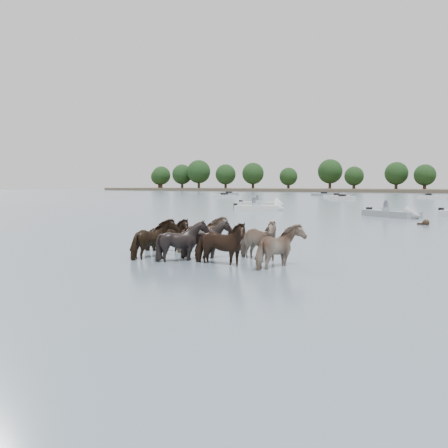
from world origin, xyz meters
The scene contains 8 objects.
ground centered at (0.00, 0.00, 0.00)m, with size 400.00×400.00×0.00m, color slate.
shoreline centered at (-70.00, 150.00, 0.50)m, with size 160.00×30.00×1.00m, color #4C4233.
pony_herd centered at (0.93, -0.25, 0.54)m, with size 7.03×3.82×1.60m.
swimming_pony centered at (3.94, 18.52, 0.10)m, with size 0.72×0.44×0.44m.
motorboat_a centered at (-12.60, 28.10, 0.23)m, with size 4.98×3.23×1.92m.
motorboat_b centered at (0.77, 24.60, 0.23)m, with size 5.28×3.97×1.92m.
motorboat_f centered at (-16.86, 36.17, 0.23)m, with size 5.52×2.37×1.92m.
treeline centered at (-70.73, 148.76, 6.48)m, with size 147.93×22.39×12.15m.
Camera 1 is at (10.48, -13.63, 2.48)m, focal length 39.81 mm.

